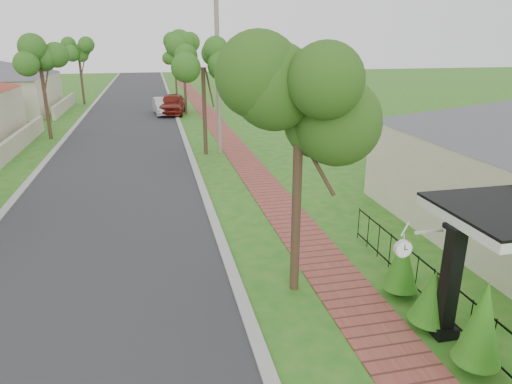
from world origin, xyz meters
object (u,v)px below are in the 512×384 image
object	(u,v)px
station_clock	(405,247)
parked_car_red	(172,104)
porch_post	(449,288)
utility_pole	(218,74)
near_tree	(299,109)
parked_car_white	(164,106)

from	to	relation	value
station_clock	parked_car_red	bearing A→B (deg)	96.10
porch_post	utility_pole	distance (m)	17.62
porch_post	near_tree	distance (m)	4.89
porch_post	parked_car_white	world-z (taller)	porch_post
near_tree	station_clock	size ratio (longest dim) A/B	5.40
porch_post	station_clock	xyz separation A→B (m)	(-0.85, 0.40, 0.83)
parked_car_white	station_clock	distance (m)	30.97
utility_pole	station_clock	size ratio (longest dim) A/B	7.91
parked_car_red	near_tree	xyz separation A→B (m)	(1.64, -28.75, 3.67)
parked_car_red	parked_car_white	world-z (taller)	parked_car_red
near_tree	station_clock	distance (m)	3.69
parked_car_white	parked_car_red	bearing A→B (deg)	6.87
parked_car_red	near_tree	size ratio (longest dim) A/B	0.86
porch_post	parked_car_red	size ratio (longest dim) A/B	0.52
utility_pole	parked_car_white	bearing A→B (deg)	100.69
near_tree	utility_pole	xyz separation A→B (m)	(0.26, 14.71, -0.31)
parked_car_white	utility_pole	bearing A→B (deg)	-85.10
near_tree	porch_post	bearing A→B (deg)	-44.87
porch_post	station_clock	size ratio (longest dim) A/B	2.42
porch_post	near_tree	size ratio (longest dim) A/B	0.45
near_tree	utility_pole	size ratio (longest dim) A/B	0.68
parked_car_red	utility_pole	bearing A→B (deg)	-73.24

